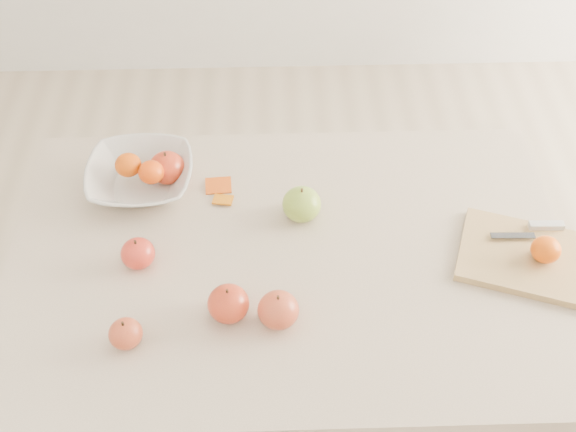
{
  "coord_description": "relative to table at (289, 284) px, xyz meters",
  "views": [
    {
      "loc": [
        -0.03,
        -0.99,
        1.93
      ],
      "look_at": [
        0.0,
        0.05,
        0.82
      ],
      "focal_mm": 45.0,
      "sensor_mm": 36.0,
      "label": 1
    }
  ],
  "objects": [
    {
      "name": "ground",
      "position": [
        0.0,
        0.0,
        -0.65
      ],
      "size": [
        3.5,
        3.5,
        0.0
      ],
      "primitive_type": "plane",
      "color": "#C6B293",
      "rests_on": "ground"
    },
    {
      "name": "table",
      "position": [
        0.0,
        0.0,
        0.0
      ],
      "size": [
        1.2,
        0.8,
        0.75
      ],
      "color": "beige",
      "rests_on": "ground"
    },
    {
      "name": "cutting_board",
      "position": [
        0.5,
        -0.03,
        0.11
      ],
      "size": [
        0.33,
        0.28,
        0.02
      ],
      "primitive_type": "cube",
      "rotation": [
        0.0,
        0.0,
        -0.34
      ],
      "color": "tan",
      "rests_on": "table"
    },
    {
      "name": "board_tangerine",
      "position": [
        0.53,
        -0.04,
        0.14
      ],
      "size": [
        0.06,
        0.06,
        0.05
      ],
      "primitive_type": "ellipsoid",
      "color": "#DF5907",
      "rests_on": "cutting_board"
    },
    {
      "name": "fruit_bowl",
      "position": [
        -0.34,
        0.22,
        0.13
      ],
      "size": [
        0.24,
        0.24,
        0.06
      ],
      "primitive_type": "imported",
      "color": "silver",
      "rests_on": "table"
    },
    {
      "name": "bowl_tangerine_near",
      "position": [
        -0.36,
        0.23,
        0.16
      ],
      "size": [
        0.06,
        0.06,
        0.05
      ],
      "primitive_type": "ellipsoid",
      "color": "#CC5B07",
      "rests_on": "fruit_bowl"
    },
    {
      "name": "bowl_tangerine_far",
      "position": [
        -0.31,
        0.21,
        0.16
      ],
      "size": [
        0.06,
        0.06,
        0.05
      ],
      "primitive_type": "ellipsoid",
      "color": "#E04207",
      "rests_on": "fruit_bowl"
    },
    {
      "name": "orange_peel_a",
      "position": [
        -0.16,
        0.21,
        0.1
      ],
      "size": [
        0.06,
        0.05,
        0.01
      ],
      "primitive_type": "cube",
      "rotation": [
        0.21,
        0.0,
        0.06
      ],
      "color": "#C4490D",
      "rests_on": "table"
    },
    {
      "name": "orange_peel_b",
      "position": [
        -0.15,
        0.17,
        0.1
      ],
      "size": [
        0.05,
        0.04,
        0.01
      ],
      "primitive_type": "cube",
      "rotation": [
        -0.14,
        0.0,
        -0.16
      ],
      "color": "orange",
      "rests_on": "table"
    },
    {
      "name": "paring_knife",
      "position": [
        0.55,
        0.04,
        0.12
      ],
      "size": [
        0.17,
        0.05,
        0.01
      ],
      "color": "silver",
      "rests_on": "cutting_board"
    },
    {
      "name": "apple_green",
      "position": [
        0.03,
        0.11,
        0.14
      ],
      "size": [
        0.09,
        0.09,
        0.08
      ],
      "primitive_type": "ellipsoid",
      "color": "#6BA225",
      "rests_on": "table"
    },
    {
      "name": "apple_red_d",
      "position": [
        -0.32,
        -0.21,
        0.13
      ],
      "size": [
        0.07,
        0.07,
        0.06
      ],
      "primitive_type": "ellipsoid",
      "color": "maroon",
      "rests_on": "table"
    },
    {
      "name": "apple_red_a",
      "position": [
        -0.28,
        0.24,
        0.14
      ],
      "size": [
        0.08,
        0.08,
        0.08
      ],
      "primitive_type": "ellipsoid",
      "color": "#9C1109",
      "rests_on": "table"
    },
    {
      "name": "apple_red_c",
      "position": [
        -0.12,
        -0.15,
        0.14
      ],
      "size": [
        0.08,
        0.08,
        0.07
      ],
      "primitive_type": "ellipsoid",
      "color": "maroon",
      "rests_on": "table"
    },
    {
      "name": "apple_red_e",
      "position": [
        -0.03,
        -0.17,
        0.14
      ],
      "size": [
        0.08,
        0.08,
        0.07
      ],
      "primitive_type": "ellipsoid",
      "color": "maroon",
      "rests_on": "table"
    },
    {
      "name": "apple_red_b",
      "position": [
        -0.31,
        -0.01,
        0.13
      ],
      "size": [
        0.07,
        0.07,
        0.06
      ],
      "primitive_type": "ellipsoid",
      "color": "#A40C18",
      "rests_on": "table"
    }
  ]
}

